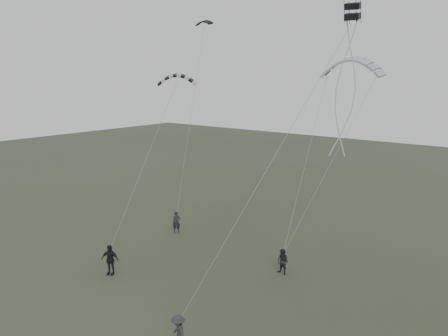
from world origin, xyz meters
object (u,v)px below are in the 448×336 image
Objects in this scene: flyer_center at (110,260)px; kite_pale_large at (352,59)px; kite_striped at (177,75)px; flyer_right at (283,262)px; flyer_far at (178,333)px; flyer_left at (176,222)px; kite_box at (353,11)px; kite_dark_small at (204,21)px.

flyer_center is 20.95m from kite_pale_large.
kite_striped reaches higher than flyer_center.
flyer_far is at bearing -81.40° from flyer_right.
flyer_left is 0.40× the size of kite_pale_large.
flyer_left is at bearing 78.98° from flyer_center.
kite_pale_large reaches higher than flyer_left.
flyer_right is (10.77, -1.32, -0.04)m from flyer_left.
flyer_left is 12.21m from kite_striped.
flyer_center is at bearing -179.83° from kite_box.
kite_box reaches higher than flyer_far.
kite_pale_large reaches higher than kite_striped.
flyer_far is at bearing -43.98° from flyer_center.
flyer_left is 22.03m from kite_box.
flyer_left is at bearing -74.06° from kite_dark_small.
kite_striped is (0.59, 5.89, 11.58)m from flyer_center.
kite_pale_large is 6.20× the size of kite_box.
kite_pale_large is at bearing 1.01° from kite_dark_small.
flyer_right is 21.38m from kite_dark_small.
kite_box is at bearing -69.46° from kite_pale_large.
kite_striped is at bearing 59.04° from flyer_center.
kite_dark_small is 2.31× the size of kite_box.
flyer_center is 2.80× the size of kite_box.
kite_dark_small is (-12.52, 16.56, 16.24)m from flyer_far.
flyer_center reaches higher than flyer_far.
kite_box is (4.03, -10.12, 1.63)m from kite_pale_large.
kite_box reaches higher than kite_pale_large.
kite_box reaches higher than flyer_right.
kite_box is (5.19, -3.52, 14.45)m from flyer_right.
flyer_right is at bearing 122.31° from flyer_far.
kite_striped reaches higher than flyer_right.
kite_dark_small is 9.75m from kite_striped.
kite_pale_large is (11.92, 5.29, 12.77)m from flyer_left.
flyer_far is (11.11, -11.26, -0.01)m from flyer_left.
flyer_right is 0.85× the size of flyer_center.
flyer_far is at bearing -51.87° from kite_dark_small.
flyer_far is (9.04, -3.07, -0.12)m from flyer_center.
flyer_center is at bearing -135.03° from flyer_right.
flyer_center is at bearing -125.65° from flyer_left.
flyer_center is 9.55m from flyer_far.
kite_striped is 13.80m from kite_box.
kite_striped is (-9.26, -7.59, -1.08)m from kite_pale_large.
flyer_right is at bearing -31.91° from kite_striped.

